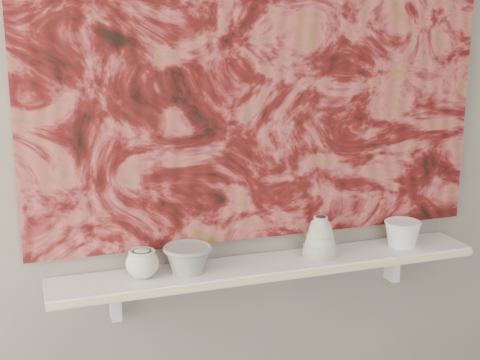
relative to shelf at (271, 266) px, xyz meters
name	(u,v)px	position (x,y,z in m)	size (l,w,h in m)	color
wall_back	(261,128)	(0.00, 0.09, 0.44)	(3.60, 3.60, 0.00)	gray
shelf	(271,266)	(0.00, 0.00, 0.00)	(1.40, 0.18, 0.03)	white
shelf_stripe	(282,277)	(0.00, -0.09, 0.00)	(1.40, 0.01, 0.02)	#F2E9A1
bracket_left	(115,300)	(-0.49, 0.06, -0.07)	(0.03, 0.06, 0.12)	white
bracket_right	(392,264)	(0.49, 0.06, -0.07)	(0.03, 0.06, 0.12)	white
painting	(263,68)	(0.00, 0.08, 0.62)	(1.50, 0.03, 1.10)	#601414
house_motif	(387,156)	(0.45, 0.07, 0.32)	(0.09, 0.00, 0.08)	black
bowl_grey	(188,259)	(-0.27, 0.00, 0.06)	(0.15, 0.15, 0.09)	gray
cup_cream	(142,263)	(-0.41, 0.00, 0.06)	(0.10, 0.10, 0.09)	beige
bell_vessel	(320,236)	(0.17, 0.00, 0.08)	(0.12, 0.12, 0.13)	silver
bowl_white	(402,233)	(0.48, 0.00, 0.06)	(0.12, 0.12, 0.09)	white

